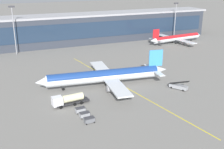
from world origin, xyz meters
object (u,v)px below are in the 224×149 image
object	(u,v)px
belt_loader	(178,86)
commuter_jet_near	(177,38)
fuel_tanker	(68,100)
baggage_cart_0	(89,120)
baggage_cart_1	(85,115)
baggage_cart_2	(80,110)
main_airliner	(105,76)

from	to	relation	value
belt_loader	commuter_jet_near	size ratio (longest dim) A/B	0.18
fuel_tanker	baggage_cart_0	world-z (taller)	fuel_tanker
fuel_tanker	baggage_cart_1	distance (m)	9.27
baggage_cart_1	baggage_cart_2	size ratio (longest dim) A/B	1.00
main_airliner	fuel_tanker	size ratio (longest dim) A/B	4.15
baggage_cart_2	commuter_jet_near	size ratio (longest dim) A/B	0.07
main_airliner	belt_loader	world-z (taller)	main_airliner
main_airliner	baggage_cart_2	size ratio (longest dim) A/B	16.66
baggage_cart_1	commuter_jet_near	xyz separation A→B (m)	(74.86, 64.34, 2.20)
belt_loader	baggage_cart_0	xyz separation A→B (m)	(-34.47, -10.02, -0.21)
belt_loader	baggage_cart_1	bearing A→B (deg)	-168.86
main_airliner	baggage_cart_1	world-z (taller)	main_airliner
commuter_jet_near	main_airliner	bearing A→B (deg)	-143.59
commuter_jet_near	baggage_cart_0	bearing A→B (deg)	-137.87
main_airliner	belt_loader	distance (m)	24.64
main_airliner	commuter_jet_near	bearing A→B (deg)	36.41
baggage_cart_2	commuter_jet_near	world-z (taller)	commuter_jet_near
belt_loader	baggage_cart_1	xyz separation A→B (m)	(-34.67, -6.82, -0.21)
main_airliner	baggage_cart_2	xyz separation A→B (m)	(-13.62, -15.83, -2.90)
belt_loader	commuter_jet_near	bearing A→B (deg)	55.05
baggage_cart_2	commuter_jet_near	distance (m)	96.84
baggage_cart_1	baggage_cart_2	bearing A→B (deg)	93.47
main_airliner	belt_loader	xyz separation A→B (m)	(21.24, -12.20, -2.69)
baggage_cart_1	baggage_cart_0	bearing A→B (deg)	-86.53
fuel_tanker	baggage_cart_0	distance (m)	12.42
belt_loader	commuter_jet_near	xyz separation A→B (m)	(40.20, 57.52, 1.99)
main_airliner	baggage_cart_2	distance (m)	21.09
baggage_cart_0	baggage_cart_1	world-z (taller)	same
fuel_tanker	baggage_cart_1	xyz separation A→B (m)	(1.99, -9.00, -0.96)
baggage_cart_1	commuter_jet_near	bearing A→B (deg)	40.68
main_airliner	fuel_tanker	xyz separation A→B (m)	(-15.42, -10.03, -1.94)
fuel_tanker	baggage_cart_0	size ratio (longest dim) A/B	4.01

